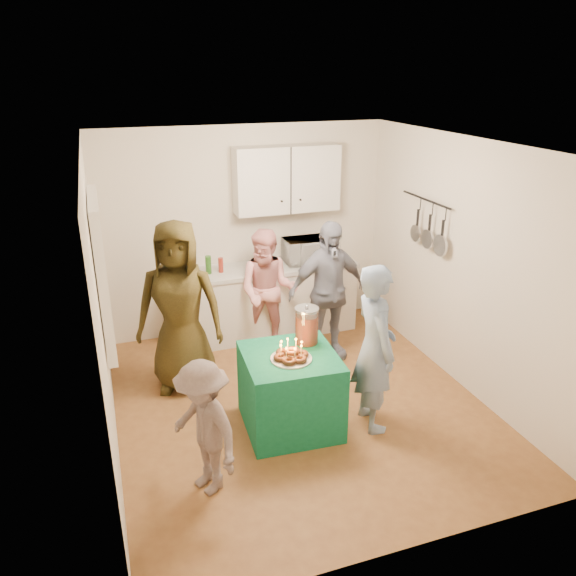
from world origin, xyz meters
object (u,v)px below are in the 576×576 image
object	(u,v)px
counter	(268,302)
woman_back_left	(180,307)
party_table	(290,391)
woman_back_right	(327,292)
child_near_left	(204,428)
microwave	(306,250)
woman_back_center	(268,291)
punch_jar	(307,326)
man_birthday	(375,348)

from	to	relation	value
counter	woman_back_left	world-z (taller)	woman_back_left
party_table	counter	bearing A→B (deg)	78.59
woman_back_right	child_near_left	size ratio (longest dim) A/B	1.43
woman_back_left	woman_back_right	distance (m)	1.70
microwave	party_table	xyz separation A→B (m)	(-0.91, -2.01, -0.68)
woman_back_center	woman_back_right	world-z (taller)	woman_back_right
woman_back_left	woman_back_center	bearing A→B (deg)	45.30
party_table	child_near_left	distance (m)	1.12
punch_jar	microwave	bearing A→B (deg)	69.51
party_table	woman_back_left	size ratio (longest dim) A/B	0.46
party_table	woman_back_left	xyz separation A→B (m)	(-0.84, 1.06, 0.54)
woman_back_center	child_near_left	distance (m)	2.52
child_near_left	punch_jar	bearing A→B (deg)	99.70
party_table	punch_jar	distance (m)	0.63
woman_back_right	punch_jar	bearing A→B (deg)	-127.57
child_near_left	counter	bearing A→B (deg)	128.37
party_table	man_birthday	bearing A→B (deg)	-15.95
woman_back_left	child_near_left	xyz separation A→B (m)	(-0.09, -1.66, -0.34)
man_birthday	woman_back_left	bearing A→B (deg)	55.10
woman_back_left	counter	bearing A→B (deg)	56.69
microwave	woman_back_center	world-z (taller)	woman_back_center
microwave	woman_back_right	distance (m)	0.87
woman_back_right	man_birthday	bearing A→B (deg)	-99.50
woman_back_center	punch_jar	bearing A→B (deg)	-66.95
woman_back_left	child_near_left	distance (m)	1.70
party_table	man_birthday	distance (m)	0.89
counter	party_table	world-z (taller)	counter
microwave	party_table	bearing A→B (deg)	-114.03
counter	microwave	xyz separation A→B (m)	(0.51, 0.00, 0.63)
microwave	woman_back_left	distance (m)	1.99
punch_jar	woman_back_left	xyz separation A→B (m)	(-1.07, 0.87, -0.01)
microwave	punch_jar	xyz separation A→B (m)	(-0.68, -1.82, -0.13)
counter	man_birthday	world-z (taller)	man_birthday
punch_jar	woman_back_center	xyz separation A→B (m)	(0.05, 1.41, -0.18)
microwave	man_birthday	size ratio (longest dim) A/B	0.34
woman_back_center	woman_back_right	distance (m)	0.73
woman_back_right	party_table	bearing A→B (deg)	-131.20
punch_jar	woman_back_center	distance (m)	1.43
counter	child_near_left	distance (m)	2.93
microwave	child_near_left	distance (m)	3.23
microwave	punch_jar	distance (m)	1.95
man_birthday	child_near_left	distance (m)	1.74
party_table	man_birthday	size ratio (longest dim) A/B	0.52
woman_back_left	woman_back_center	world-z (taller)	woman_back_left
punch_jar	woman_back_center	size ratio (longest dim) A/B	0.23
counter	party_table	bearing A→B (deg)	-101.41
woman_back_left	man_birthday	bearing A→B (deg)	-19.46
woman_back_center	woman_back_left	bearing A→B (deg)	-129.11
man_birthday	woman_back_right	xyz separation A→B (m)	(0.11, 1.39, 0.02)
man_birthday	woman_back_center	world-z (taller)	man_birthday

